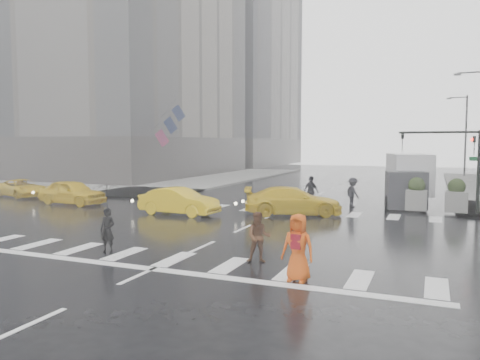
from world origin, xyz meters
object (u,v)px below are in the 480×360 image
at_px(taxi_mid, 179,201).
at_px(box_truck, 408,178).
at_px(traffic_signal_pole, 458,155).
at_px(pedestrian_orange, 298,247).
at_px(pedestrian_brown, 259,237).
at_px(taxi_front, 72,192).

bearing_deg(taxi_mid, box_truck, -48.45).
bearing_deg(traffic_signal_pole, pedestrian_orange, -107.23).
distance_m(pedestrian_brown, box_truck, 16.86).
relative_size(pedestrian_brown, taxi_mid, 0.37).
distance_m(traffic_signal_pole, box_truck, 4.35).
bearing_deg(pedestrian_brown, pedestrian_orange, -60.67).
bearing_deg(pedestrian_orange, pedestrian_brown, 144.16).
relative_size(pedestrian_orange, box_truck, 0.32).
distance_m(pedestrian_orange, taxi_mid, 12.97).
xyz_separation_m(taxi_front, box_truck, (19.33, 7.62, 0.91)).
height_order(pedestrian_brown, pedestrian_orange, pedestrian_orange).
bearing_deg(box_truck, pedestrian_brown, -115.95).
height_order(traffic_signal_pole, pedestrian_orange, traffic_signal_pole).
height_order(pedestrian_orange, box_truck, box_truck).
height_order(pedestrian_brown, taxi_mid, pedestrian_brown).
xyz_separation_m(traffic_signal_pole, pedestrian_orange, (-4.59, -14.81, -2.27)).
distance_m(traffic_signal_pole, taxi_front, 22.53).
relative_size(taxi_front, taxi_mid, 1.03).
bearing_deg(taxi_front, box_truck, -64.50).
bearing_deg(pedestrian_brown, box_truck, 58.14).
distance_m(taxi_mid, box_truck, 14.13).
bearing_deg(box_truck, taxi_mid, -155.14).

